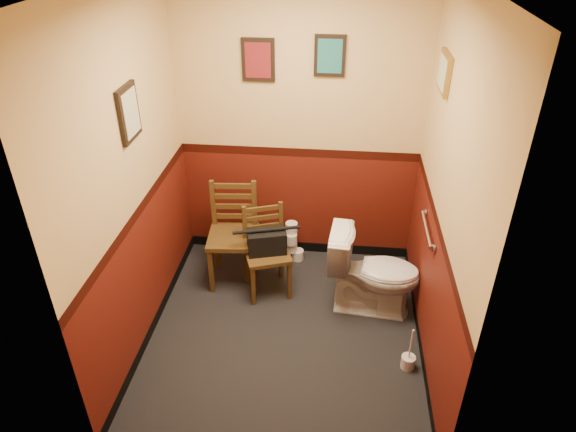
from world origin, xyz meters
name	(u,v)px	position (x,y,z in m)	size (l,w,h in m)	color
floor	(285,333)	(0.00, 0.00, 0.00)	(2.20, 2.40, 0.00)	black
wall_back	(299,128)	(0.00, 1.20, 1.35)	(2.20, 2.70, 0.00)	#52140C
wall_front	(258,307)	(0.00, -1.20, 1.35)	(2.20, 2.70, 0.00)	#52140C
wall_left	(132,184)	(-1.10, 0.00, 1.35)	(2.40, 2.70, 0.00)	#52140C
wall_right	(445,200)	(1.10, 0.00, 1.35)	(2.40, 2.70, 0.00)	#52140C
grab_bar	(427,229)	(1.07, 0.25, 0.95)	(0.05, 0.56, 0.06)	silver
framed_print_back_a	(258,60)	(-0.35, 1.18, 1.95)	(0.28, 0.04, 0.36)	black
framed_print_back_b	(330,56)	(0.25, 1.18, 2.00)	(0.26, 0.04, 0.34)	black
framed_print_left	(129,113)	(-1.08, 0.10, 1.85)	(0.04, 0.30, 0.38)	black
framed_print_right	(444,73)	(1.08, 0.60, 2.05)	(0.04, 0.34, 0.28)	olive
toilet	(374,273)	(0.72, 0.40, 0.38)	(0.44, 0.78, 0.77)	white
toilet_brush	(408,361)	(0.99, -0.26, 0.06)	(0.11, 0.11, 0.39)	silver
chair_left	(234,234)	(-0.55, 0.72, 0.48)	(0.48, 0.48, 0.95)	#523818
chair_right	(266,251)	(-0.23, 0.58, 0.41)	(0.49, 0.49, 0.82)	#523818
handbag	(267,242)	(-0.22, 0.55, 0.54)	(0.37, 0.25, 0.25)	black
tp_stack	(291,244)	(-0.05, 1.04, 0.18)	(0.24, 0.15, 0.43)	silver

